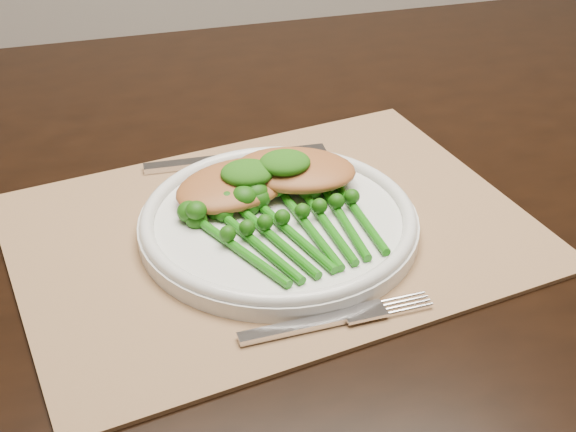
{
  "coord_description": "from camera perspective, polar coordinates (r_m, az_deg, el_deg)",
  "views": [
    {
      "loc": [
        -0.19,
        -0.72,
        1.21
      ],
      "look_at": [
        -0.1,
        -0.08,
        0.78
      ],
      "focal_mm": 50.0,
      "sensor_mm": 36.0,
      "label": 1
    }
  ],
  "objects": [
    {
      "name": "fork",
      "position": [
        0.69,
        4.36,
        -7.08
      ],
      "size": [
        0.17,
        0.05,
        0.01
      ],
      "rotation": [
        0.0,
        0.0,
        0.18
      ],
      "color": "silver",
      "rests_on": "placemat"
    },
    {
      "name": "pesto_dollop_left",
      "position": [
        0.81,
        -2.92,
        3.08
      ],
      "size": [
        0.05,
        0.05,
        0.02
      ],
      "primitive_type": "ellipsoid",
      "color": "#15480A",
      "rests_on": "chicken_fillet_left"
    },
    {
      "name": "chicken_fillet_left",
      "position": [
        0.82,
        -3.8,
        2.24
      ],
      "size": [
        0.15,
        0.14,
        0.03
      ],
      "primitive_type": "ellipsoid",
      "rotation": [
        0.0,
        0.0,
        0.49
      ],
      "color": "#AF6633",
      "rests_on": "dinner_plate"
    },
    {
      "name": "broccolini_bundle",
      "position": [
        0.76,
        1.02,
        -1.15
      ],
      "size": [
        0.2,
        0.21,
        0.04
      ],
      "rotation": [
        0.0,
        0.0,
        0.36
      ],
      "color": "#17670D",
      "rests_on": "dinner_plate"
    },
    {
      "name": "pesto_dollop_right",
      "position": [
        0.81,
        -0.23,
        3.82
      ],
      "size": [
        0.05,
        0.04,
        0.02
      ],
      "primitive_type": "ellipsoid",
      "color": "#15480A",
      "rests_on": "chicken_fillet_right"
    },
    {
      "name": "chicken_fillet_right",
      "position": [
        0.83,
        0.49,
        3.32
      ],
      "size": [
        0.14,
        0.11,
        0.03
      ],
      "primitive_type": "ellipsoid",
      "rotation": [
        0.0,
        0.0,
        -0.24
      ],
      "color": "#AF6633",
      "rests_on": "dinner_plate"
    },
    {
      "name": "dinner_plate",
      "position": [
        0.79,
        -0.68,
        -0.37
      ],
      "size": [
        0.28,
        0.28,
        0.02
      ],
      "color": "silver",
      "rests_on": "placemat"
    },
    {
      "name": "dining_table",
      "position": [
        1.16,
        3.42,
        -11.9
      ],
      "size": [
        1.71,
        1.11,
        0.75
      ],
      "rotation": [
        0.0,
        0.0,
        0.14
      ],
      "color": "black",
      "rests_on": "ground"
    },
    {
      "name": "knife",
      "position": [
        0.91,
        -4.99,
        3.97
      ],
      "size": [
        0.21,
        0.04,
        0.01
      ],
      "rotation": [
        0.0,
        0.0,
        0.09
      ],
      "color": "silver",
      "rests_on": "placemat"
    },
    {
      "name": "placemat",
      "position": [
        0.8,
        -1.1,
        -1.1
      ],
      "size": [
        0.59,
        0.5,
        0.0
      ],
      "primitive_type": "cube",
      "rotation": [
        0.0,
        0.0,
        0.3
      ],
      "color": "#98714D",
      "rests_on": "dining_table"
    }
  ]
}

